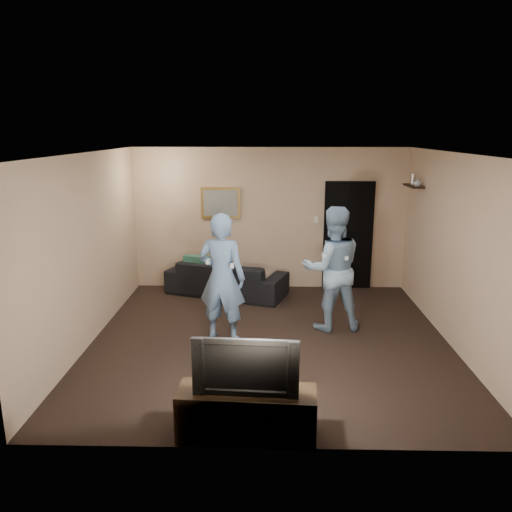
{
  "coord_description": "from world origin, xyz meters",
  "views": [
    {
      "loc": [
        -0.04,
        -6.58,
        2.88
      ],
      "look_at": [
        -0.2,
        0.3,
        1.15
      ],
      "focal_mm": 35.0,
      "sensor_mm": 36.0,
      "label": 1
    }
  ],
  "objects_px": {
    "wii_player_left": "(222,278)",
    "sofa": "(227,278)",
    "television": "(246,363)",
    "wii_player_right": "(332,269)",
    "tv_console": "(247,413)"
  },
  "relations": [
    {
      "from": "television",
      "to": "wii_player_right",
      "type": "distance_m",
      "value": 3.01
    },
    {
      "from": "wii_player_right",
      "to": "tv_console",
      "type": "bearing_deg",
      "value": -112.37
    },
    {
      "from": "sofa",
      "to": "television",
      "type": "xyz_separation_m",
      "value": [
        0.54,
        -4.33,
        0.46
      ]
    },
    {
      "from": "wii_player_left",
      "to": "sofa",
      "type": "bearing_deg",
      "value": 93.01
    },
    {
      "from": "sofa",
      "to": "television",
      "type": "bearing_deg",
      "value": 116.66
    },
    {
      "from": "tv_console",
      "to": "wii_player_left",
      "type": "height_order",
      "value": "wii_player_left"
    },
    {
      "from": "sofa",
      "to": "tv_console",
      "type": "bearing_deg",
      "value": 116.66
    },
    {
      "from": "wii_player_right",
      "to": "wii_player_left",
      "type": "bearing_deg",
      "value": -163.48
    },
    {
      "from": "sofa",
      "to": "tv_console",
      "type": "relative_size",
      "value": 1.6
    },
    {
      "from": "sofa",
      "to": "wii_player_left",
      "type": "distance_m",
      "value": 2.11
    },
    {
      "from": "tv_console",
      "to": "wii_player_left",
      "type": "xyz_separation_m",
      "value": [
        -0.43,
        2.31,
        0.66
      ]
    },
    {
      "from": "television",
      "to": "wii_player_left",
      "type": "height_order",
      "value": "wii_player_left"
    },
    {
      "from": "sofa",
      "to": "wii_player_right",
      "type": "bearing_deg",
      "value": 156.91
    },
    {
      "from": "sofa",
      "to": "tv_console",
      "type": "height_order",
      "value": "sofa"
    },
    {
      "from": "television",
      "to": "wii_player_left",
      "type": "bearing_deg",
      "value": 104.3
    }
  ]
}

